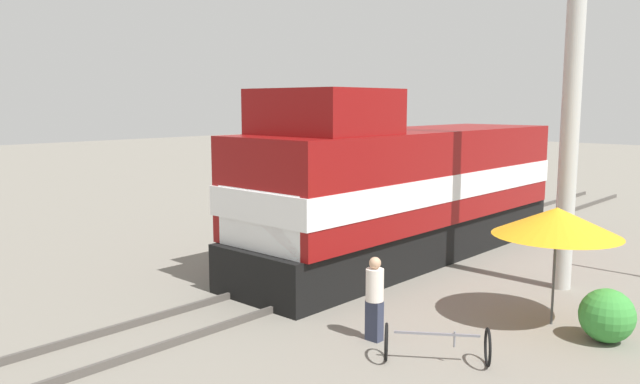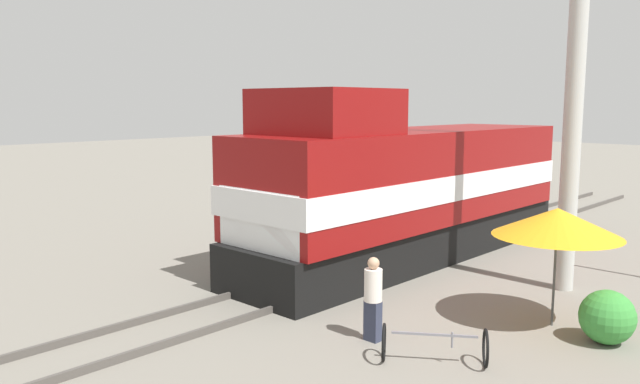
% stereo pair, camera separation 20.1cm
% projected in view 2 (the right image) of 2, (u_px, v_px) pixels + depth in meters
% --- Properties ---
extents(ground_plane, '(120.00, 120.00, 0.00)m').
position_uv_depth(ground_plane, '(350.00, 275.00, 16.30)').
color(ground_plane, slate).
extents(rail_near, '(0.08, 38.10, 0.15)m').
position_uv_depth(rail_near, '(330.00, 267.00, 16.78)').
color(rail_near, '#4C4742').
rests_on(rail_near, ground_plane).
extents(rail_far, '(0.08, 38.10, 0.15)m').
position_uv_depth(rail_far, '(371.00, 277.00, 15.81)').
color(rail_far, '#4C4742').
rests_on(rail_far, ground_plane).
extents(locomotive, '(3.17, 12.30, 4.80)m').
position_uv_depth(locomotive, '(405.00, 189.00, 17.72)').
color(locomotive, black).
rests_on(locomotive, ground_plane).
extents(utility_pole, '(1.80, 0.43, 10.45)m').
position_uv_depth(utility_pole, '(576.00, 67.00, 14.33)').
color(utility_pole, '#B2B2AD').
rests_on(utility_pole, ground_plane).
extents(vendor_umbrella, '(2.52, 2.52, 2.41)m').
position_uv_depth(vendor_umbrella, '(557.00, 222.00, 12.31)').
color(vendor_umbrella, '#4C4C4C').
rests_on(vendor_umbrella, ground_plane).
extents(shrub_cluster, '(1.02, 1.02, 1.02)m').
position_uv_depth(shrub_cluster, '(607.00, 317.00, 11.60)').
color(shrub_cluster, '#388C38').
rests_on(shrub_cluster, ground_plane).
extents(person_bystander, '(0.34, 0.34, 1.62)m').
position_uv_depth(person_bystander, '(373.00, 296.00, 11.68)').
color(person_bystander, '#2D3347').
rests_on(person_bystander, ground_plane).
extents(bicycle, '(1.84, 1.55, 0.67)m').
position_uv_depth(bicycle, '(434.00, 345.00, 10.70)').
color(bicycle, black).
rests_on(bicycle, ground_plane).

